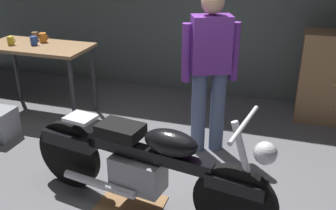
% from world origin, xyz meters
% --- Properties ---
extents(ground_plane, '(12.00, 12.00, 0.00)m').
position_xyz_m(ground_plane, '(0.00, 0.00, 0.00)').
color(ground_plane, slate).
extents(workbench, '(1.30, 0.64, 0.90)m').
position_xyz_m(workbench, '(-1.90, 1.40, 0.79)').
color(workbench, '#99724C').
rests_on(workbench, ground_plane).
extents(motorcycle, '(2.17, 0.67, 1.00)m').
position_xyz_m(motorcycle, '(0.05, -0.04, 0.45)').
color(motorcycle, black).
rests_on(motorcycle, ground_plane).
extents(person_standing, '(0.53, 0.36, 1.67)m').
position_xyz_m(person_standing, '(0.31, 1.11, 0.93)').
color(person_standing, slate).
rests_on(person_standing, ground_plane).
extents(wooden_dresser, '(0.80, 0.47, 1.10)m').
position_xyz_m(wooden_dresser, '(1.60, 2.30, 0.55)').
color(wooden_dresser, '#99724C').
rests_on(wooden_dresser, ground_plane).
extents(drip_tray, '(0.56, 0.40, 0.01)m').
position_xyz_m(drip_tray, '(-0.09, -0.03, 0.01)').
color(drip_tray, olive).
rests_on(drip_tray, ground_plane).
extents(mug_yellow_tall, '(0.11, 0.08, 0.10)m').
position_xyz_m(mug_yellow_tall, '(-2.20, 1.32, 0.95)').
color(mug_yellow_tall, yellow).
rests_on(mug_yellow_tall, workbench).
extents(mug_orange_travel, '(0.13, 0.09, 0.11)m').
position_xyz_m(mug_orange_travel, '(-1.91, 1.55, 0.96)').
color(mug_orange_travel, orange).
rests_on(mug_orange_travel, workbench).
extents(mug_blue_enamel, '(0.11, 0.08, 0.11)m').
position_xyz_m(mug_blue_enamel, '(-1.93, 1.40, 0.95)').
color(mug_blue_enamel, '#2D51AD').
rests_on(mug_blue_enamel, workbench).
extents(mug_brown_stoneware, '(0.11, 0.08, 0.10)m').
position_xyz_m(mug_brown_stoneware, '(-2.05, 1.60, 0.95)').
color(mug_brown_stoneware, brown).
rests_on(mug_brown_stoneware, workbench).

